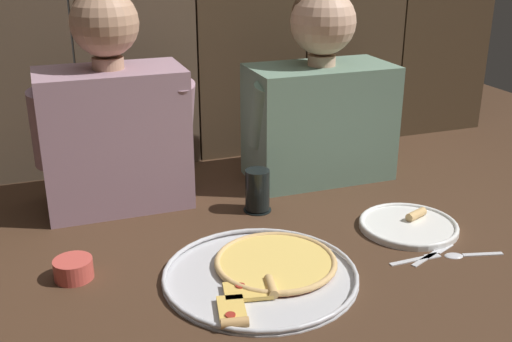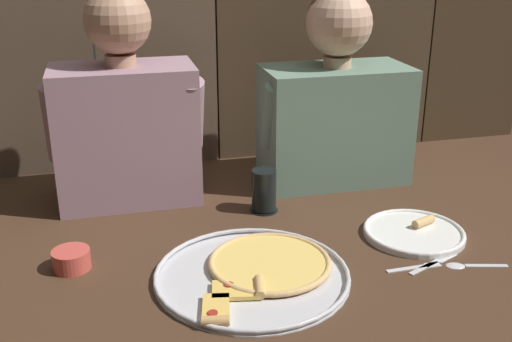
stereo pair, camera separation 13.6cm
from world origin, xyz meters
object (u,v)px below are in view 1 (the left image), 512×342
(dinner_plate, at_px, (409,225))
(diner_left, at_px, (112,113))
(diner_right, at_px, (320,97))
(drinking_glass, at_px, (257,191))
(pizza_tray, at_px, (266,271))
(dipping_bowl, at_px, (73,268))

(dinner_plate, bearing_deg, diner_left, 148.46)
(diner_right, bearing_deg, drinking_glass, -145.98)
(dinner_plate, xyz_separation_m, drinking_glass, (-0.32, 0.23, 0.05))
(pizza_tray, bearing_deg, diner_right, 54.14)
(dinner_plate, relative_size, diner_right, 0.44)
(drinking_glass, height_order, diner_right, diner_right)
(dipping_bowl, distance_m, diner_left, 0.46)
(pizza_tray, relative_size, drinking_glass, 3.67)
(diner_left, bearing_deg, dinner_plate, -31.54)
(pizza_tray, height_order, dipping_bowl, dipping_bowl)
(pizza_tray, relative_size, diner_right, 0.75)
(drinking_glass, relative_size, diner_right, 0.21)
(diner_left, height_order, diner_right, diner_left)
(drinking_glass, relative_size, diner_left, 0.20)
(drinking_glass, bearing_deg, dinner_plate, -35.70)
(pizza_tray, distance_m, drinking_glass, 0.34)
(dipping_bowl, distance_m, diner_right, 0.87)
(diner_right, bearing_deg, dinner_plate, -81.38)
(dinner_plate, height_order, drinking_glass, drinking_glass)
(dinner_plate, bearing_deg, diner_right, 98.62)
(dinner_plate, xyz_separation_m, dipping_bowl, (-0.81, 0.04, 0.02))
(dinner_plate, xyz_separation_m, diner_right, (-0.06, 0.41, 0.24))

